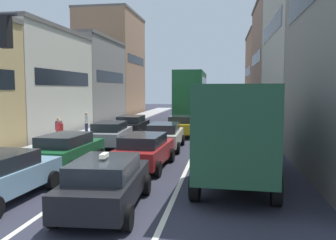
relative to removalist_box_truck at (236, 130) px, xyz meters
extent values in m
plane|color=#2F2F3D|center=(-3.69, -4.35, -1.97)|extent=(140.00, 140.00, 0.00)
cube|color=#A7A7A7|center=(-10.39, 15.65, -1.90)|extent=(2.60, 64.00, 0.14)
cube|color=silver|center=(-5.39, 15.65, -1.97)|extent=(0.16, 60.00, 0.01)
cube|color=silver|center=(-1.99, 15.65, -1.97)|extent=(0.16, 60.00, 0.01)
cube|color=beige|center=(-15.69, 12.15, 1.89)|extent=(7.00, 10.90, 7.72)
cube|color=black|center=(-12.18, 12.15, 2.27)|extent=(0.02, 8.80, 1.10)
cube|color=#66605B|center=(-15.69, 12.15, 5.90)|extent=(7.20, 10.90, 0.30)
cube|color=gray|center=(-15.69, 23.15, 2.30)|extent=(7.00, 10.90, 8.55)
cube|color=black|center=(-12.18, 23.15, 2.73)|extent=(0.02, 8.80, 1.10)
cube|color=#66605B|center=(-15.69, 23.15, 6.72)|extent=(7.20, 10.90, 0.30)
cube|color=#9E7556|center=(-15.69, 34.15, 4.72)|extent=(7.00, 10.90, 13.39)
cube|color=black|center=(-12.18, 34.15, 5.39)|extent=(0.02, 8.80, 1.10)
cube|color=#66605B|center=(-15.69, 34.15, 11.56)|extent=(7.20, 10.90, 0.30)
cube|color=#9E7556|center=(6.21, 34.15, 3.20)|extent=(7.00, 10.90, 10.35)
cube|color=black|center=(2.69, 34.15, 3.72)|extent=(0.02, 8.80, 1.10)
cube|color=#66605B|center=(6.21, 34.15, 8.52)|extent=(7.20, 10.90, 0.30)
cube|color=#936B5B|center=(6.21, 23.15, 3.86)|extent=(7.00, 10.90, 11.66)
cube|color=black|center=(2.69, 23.15, 4.44)|extent=(0.02, 8.80, 1.10)
cube|color=#66605B|center=(6.21, 23.15, 9.84)|extent=(7.20, 10.90, 0.30)
cube|color=#B2ADA3|center=(6.21, 12.15, 4.87)|extent=(7.00, 10.90, 13.69)
cube|color=black|center=(2.69, 12.15, 5.56)|extent=(0.02, 8.80, 1.10)
cube|color=black|center=(-6.24, -4.14, 2.98)|extent=(0.28, 0.28, 0.84)
sphere|color=red|center=(-6.24, -3.99, 3.24)|extent=(0.18, 0.18, 0.18)
sphere|color=#F2A519|center=(-6.24, -3.99, 2.98)|extent=(0.18, 0.18, 0.18)
sphere|color=green|center=(-6.24, -3.99, 2.72)|extent=(0.18, 0.18, 0.18)
cube|color=#1E5933|center=(0.14, 2.88, -0.54)|extent=(2.51, 2.51, 1.90)
cube|color=black|center=(0.19, 4.09, -0.16)|extent=(2.02, 0.12, 0.70)
cube|color=#234C33|center=(-0.04, -0.87, 0.21)|extent=(2.65, 5.55, 2.80)
cube|color=white|center=(-1.25, -0.82, 0.49)|extent=(0.23, 4.48, 0.90)
cylinder|color=black|center=(-1.06, 3.02, -1.49)|extent=(0.34, 0.97, 0.96)
cylinder|color=black|center=(1.34, 2.91, -1.49)|extent=(0.34, 0.97, 0.96)
cylinder|color=black|center=(-1.30, -2.26, -1.49)|extent=(0.34, 0.97, 0.96)
cylinder|color=black|center=(1.09, -2.37, -1.49)|extent=(0.34, 0.97, 0.96)
cube|color=black|center=(-3.75, -3.41, -1.30)|extent=(2.05, 4.40, 0.70)
cube|color=#1E2328|center=(-3.74, -3.61, -0.74)|extent=(1.72, 2.50, 0.52)
cube|color=#F2EACC|center=(-3.74, -3.61, -0.37)|extent=(0.19, 0.45, 0.12)
cylinder|color=black|center=(-4.75, -2.01, -1.65)|extent=(0.26, 0.65, 0.64)
cylinder|color=black|center=(-2.92, -1.90, -1.65)|extent=(0.26, 0.65, 0.64)
cylinder|color=black|center=(-4.59, -4.92, -1.65)|extent=(0.26, 0.65, 0.64)
cylinder|color=black|center=(-2.75, -4.82, -1.65)|extent=(0.26, 0.65, 0.64)
cube|color=#759EB7|center=(-7.23, -3.18, -1.30)|extent=(2.04, 4.40, 0.70)
cylinder|color=black|center=(-8.07, -1.67, -1.65)|extent=(0.26, 0.65, 0.64)
cylinder|color=black|center=(-6.23, -1.78, -1.65)|extent=(0.26, 0.65, 0.64)
cube|color=#A51E1E|center=(-3.83, 1.90, -1.30)|extent=(1.98, 4.37, 0.70)
cube|color=#1E2328|center=(-3.84, 1.70, -0.74)|extent=(1.69, 2.47, 0.52)
cylinder|color=black|center=(-4.69, 3.40, -1.65)|extent=(0.25, 0.65, 0.64)
cylinder|color=black|center=(-2.85, 3.32, -1.65)|extent=(0.25, 0.65, 0.64)
cylinder|color=black|center=(-4.81, 0.48, -1.65)|extent=(0.25, 0.65, 0.64)
cylinder|color=black|center=(-2.97, 0.40, -1.65)|extent=(0.25, 0.65, 0.64)
cube|color=#19592D|center=(-7.21, 1.47, -1.30)|extent=(1.93, 4.35, 0.70)
cube|color=#1E2328|center=(-7.22, 1.27, -0.74)|extent=(1.66, 2.46, 0.52)
cylinder|color=black|center=(-8.08, 2.96, -1.65)|extent=(0.24, 0.65, 0.64)
cylinder|color=black|center=(-6.24, 2.90, -1.65)|extent=(0.24, 0.65, 0.64)
cylinder|color=black|center=(-8.18, 0.04, -1.65)|extent=(0.24, 0.65, 0.64)
cylinder|color=black|center=(-6.34, -0.02, -1.65)|extent=(0.24, 0.65, 0.64)
cube|color=beige|center=(-3.78, 6.85, -1.30)|extent=(1.90, 4.34, 0.70)
cube|color=#1E2328|center=(-3.77, 6.65, -0.74)|extent=(1.64, 2.44, 0.52)
cylinder|color=black|center=(-4.73, 8.29, -1.65)|extent=(0.23, 0.64, 0.64)
cylinder|color=black|center=(-2.89, 8.33, -1.65)|extent=(0.23, 0.64, 0.64)
cylinder|color=black|center=(-4.66, 5.36, -1.65)|extent=(0.23, 0.64, 0.64)
cylinder|color=black|center=(-2.82, 5.41, -1.65)|extent=(0.23, 0.64, 0.64)
cube|color=gray|center=(-7.06, 7.07, -1.30)|extent=(2.06, 4.40, 0.70)
cube|color=#1E2328|center=(-7.05, 6.87, -0.74)|extent=(1.73, 2.50, 0.52)
cylinder|color=black|center=(-8.07, 8.47, -1.65)|extent=(0.26, 0.65, 0.64)
cylinder|color=black|center=(-6.23, 8.58, -1.65)|extent=(0.26, 0.65, 0.64)
cylinder|color=black|center=(-7.89, 5.55, -1.65)|extent=(0.26, 0.65, 0.64)
cylinder|color=black|center=(-6.06, 5.67, -1.65)|extent=(0.26, 0.65, 0.64)
cube|color=#B29319|center=(-3.53, 12.58, -1.30)|extent=(2.05, 4.40, 0.70)
cube|color=#1E2328|center=(-3.51, 12.38, -0.74)|extent=(1.72, 2.50, 0.52)
cylinder|color=black|center=(-4.53, 13.99, -1.65)|extent=(0.26, 0.65, 0.64)
cylinder|color=black|center=(-2.69, 14.10, -1.65)|extent=(0.26, 0.65, 0.64)
cylinder|color=black|center=(-4.36, 11.07, -1.65)|extent=(0.26, 0.65, 0.64)
cylinder|color=black|center=(-2.52, 11.18, -1.65)|extent=(0.26, 0.65, 0.64)
cube|color=black|center=(-7.07, 12.06, -1.30)|extent=(1.83, 4.31, 0.70)
cube|color=#1E2328|center=(-7.07, 11.86, -0.74)|extent=(1.60, 2.42, 0.52)
cylinder|color=black|center=(-8.00, 13.51, -1.65)|extent=(0.22, 0.64, 0.64)
cylinder|color=black|center=(-6.16, 13.52, -1.65)|extent=(0.22, 0.64, 0.64)
cylinder|color=black|center=(-7.98, 10.59, -1.65)|extent=(0.22, 0.64, 0.64)
cylinder|color=black|center=(-6.14, 10.60, -1.65)|extent=(0.22, 0.64, 0.64)
cube|color=silver|center=(-0.09, 6.85, -1.30)|extent=(1.90, 4.34, 0.70)
cube|color=#1E2328|center=(-0.10, 6.65, -0.74)|extent=(1.64, 2.45, 0.52)
cylinder|color=black|center=(-0.98, 8.33, -1.65)|extent=(0.24, 0.65, 0.64)
cylinder|color=black|center=(0.86, 8.29, -1.65)|extent=(0.24, 0.65, 0.64)
cylinder|color=black|center=(-1.05, 5.41, -1.65)|extent=(0.24, 0.65, 0.64)
cylinder|color=black|center=(0.79, 5.36, -1.65)|extent=(0.24, 0.65, 0.64)
cube|color=#194C8C|center=(-0.27, 12.16, -1.30)|extent=(1.97, 4.37, 0.70)
cube|color=#1E2328|center=(-0.28, 11.96, -0.74)|extent=(1.68, 2.47, 0.52)
cylinder|color=black|center=(-1.13, 13.66, -1.65)|extent=(0.25, 0.65, 0.64)
cylinder|color=black|center=(0.71, 13.59, -1.65)|extent=(0.25, 0.65, 0.64)
cylinder|color=black|center=(-1.25, 10.74, -1.65)|extent=(0.25, 0.65, 0.64)
cylinder|color=black|center=(0.59, 10.66, -1.65)|extent=(0.25, 0.65, 0.64)
cube|color=#1E6033|center=(-3.52, 21.61, -0.27)|extent=(2.59, 10.52, 2.40)
cube|color=black|center=(-3.52, 21.61, 0.09)|extent=(2.62, 9.89, 0.70)
cube|color=#1E6033|center=(-3.52, 21.61, 2.01)|extent=(2.59, 10.52, 2.16)
cube|color=black|center=(-3.52, 21.61, 2.25)|extent=(2.62, 9.89, 0.64)
cylinder|color=black|center=(-4.80, 25.38, -1.47)|extent=(0.31, 1.00, 1.00)
cylinder|color=black|center=(-2.30, 25.40, -1.47)|extent=(0.31, 1.00, 1.00)
cylinder|color=black|center=(-4.74, 18.45, -1.47)|extent=(0.31, 1.00, 1.00)
cylinder|color=black|center=(-2.24, 18.47, -1.47)|extent=(0.31, 1.00, 1.00)
cylinder|color=#262D47|center=(-10.73, 7.70, -1.56)|extent=(0.16, 0.16, 0.82)
cylinder|color=#262D47|center=(-10.66, 7.87, -1.56)|extent=(0.16, 0.16, 0.82)
cylinder|color=#66337F|center=(-10.70, 7.78, -0.85)|extent=(0.34, 0.34, 0.60)
sphere|color=tan|center=(-10.70, 7.78, -0.43)|extent=(0.24, 0.24, 0.24)
cylinder|color=#66337F|center=(-10.79, 7.58, -0.82)|extent=(0.10, 0.10, 0.55)
cylinder|color=#66337F|center=(-10.60, 7.98, -0.82)|extent=(0.10, 0.10, 0.55)
cylinder|color=#262D47|center=(-9.91, 6.45, -1.56)|extent=(0.16, 0.16, 0.82)
cylinder|color=#262D47|center=(-10.08, 6.51, -1.56)|extent=(0.16, 0.16, 0.82)
cylinder|color=red|center=(-10.00, 6.48, -0.85)|extent=(0.34, 0.34, 0.60)
sphere|color=tan|center=(-10.00, 6.48, -0.43)|extent=(0.24, 0.24, 0.24)
cylinder|color=red|center=(-9.79, 6.41, -0.82)|extent=(0.10, 0.10, 0.55)
cylinder|color=red|center=(-10.21, 6.55, -0.82)|extent=(0.10, 0.10, 0.55)
cylinder|color=#262D47|center=(-10.79, 12.63, -1.56)|extent=(0.16, 0.16, 0.82)
cylinder|color=#262D47|center=(-10.80, 12.45, -1.56)|extent=(0.16, 0.16, 0.82)
cylinder|color=silver|center=(-10.79, 12.54, -0.85)|extent=(0.34, 0.34, 0.60)
sphere|color=tan|center=(-10.79, 12.54, -0.43)|extent=(0.24, 0.24, 0.24)
cylinder|color=silver|center=(-10.78, 12.76, -0.82)|extent=(0.10, 0.10, 0.55)
cylinder|color=silver|center=(-10.80, 12.32, -0.82)|extent=(0.10, 0.10, 0.55)
camera|label=1|loc=(-0.51, -12.80, 1.47)|focal=37.38mm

